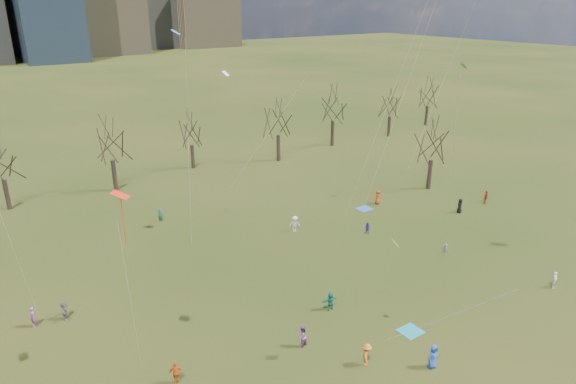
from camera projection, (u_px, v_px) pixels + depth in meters
ground at (381, 328)px, 37.84m from camera, size 500.00×500.00×0.00m
bare_tree_row at (173, 140)px, 64.22m from camera, size 113.04×29.80×9.50m
blanket_teal at (411, 331)px, 37.42m from camera, size 1.60×1.50×0.03m
blanket_navy at (364, 209)px, 59.22m from camera, size 1.60×1.50×0.03m
person_0 at (433, 357)px, 33.47m from camera, size 0.88×0.60×1.73m
person_1 at (555, 280)px, 42.85m from camera, size 0.63×0.52×1.47m
person_3 at (445, 249)px, 48.50m from camera, size 0.52×0.77×1.11m
person_4 at (176, 373)px, 32.15m from camera, size 1.00×0.70×1.58m
person_5 at (330, 301)px, 39.80m from camera, size 1.45×0.59×1.52m
person_6 at (460, 206)px, 57.88m from camera, size 0.98×0.90×1.69m
person_7 at (33, 317)px, 37.68m from camera, size 0.48×0.65×1.64m
person_8 at (368, 228)px, 52.74m from camera, size 0.71×0.76×1.24m
person_9 at (295, 224)px, 53.24m from camera, size 1.27×1.04×1.71m
person_10 at (486, 197)px, 60.40m from camera, size 1.05×0.66×1.66m
person_11 at (64, 310)px, 38.62m from camera, size 0.96×1.48×1.53m
person_12 at (378, 197)px, 60.35m from camera, size 0.65×0.91×1.75m
person_13 at (160, 215)px, 55.68m from camera, size 0.65×0.63×1.49m
person_14 at (302, 336)px, 35.54m from camera, size 0.93×0.79×1.68m
person_15 at (367, 355)px, 33.68m from camera, size 1.18×1.19×1.65m
kites_airborne at (351, 110)px, 42.77m from camera, size 59.93×40.09×35.45m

